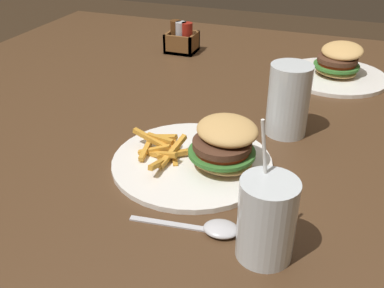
{
  "coord_description": "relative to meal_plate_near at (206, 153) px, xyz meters",
  "views": [
    {
      "loc": [
        0.29,
        -0.92,
        1.21
      ],
      "look_at": [
        0.04,
        -0.26,
        0.8
      ],
      "focal_mm": 42.0,
      "sensor_mm": 36.0,
      "label": 1
    }
  ],
  "objects": [
    {
      "name": "dining_table",
      "position": [
        -0.07,
        0.26,
        -0.14
      ],
      "size": [
        1.62,
        1.36,
        0.76
      ],
      "color": "#4C331E",
      "rests_on": "ground_plane"
    },
    {
      "name": "meal_plate_near",
      "position": [
        0.0,
        0.0,
        0.0
      ],
      "size": [
        0.3,
        0.3,
        0.1
      ],
      "color": "white",
      "rests_on": "dining_table"
    },
    {
      "name": "beer_glass",
      "position": [
        0.11,
        0.18,
        0.04
      ],
      "size": [
        0.09,
        0.09,
        0.15
      ],
      "color": "silver",
      "rests_on": "dining_table"
    },
    {
      "name": "juice_glass",
      "position": [
        0.15,
        -0.19,
        0.03
      ],
      "size": [
        0.08,
        0.08,
        0.2
      ],
      "color": "silver",
      "rests_on": "dining_table"
    },
    {
      "name": "spoon",
      "position": [
        0.07,
        -0.17,
        -0.02
      ],
      "size": [
        0.17,
        0.05,
        0.02
      ],
      "rotation": [
        0.0,
        0.0,
        0.13
      ],
      "color": "silver",
      "rests_on": "dining_table"
    },
    {
      "name": "meal_plate_far",
      "position": [
        0.18,
        0.54,
        0.0
      ],
      "size": [
        0.28,
        0.28,
        0.1
      ],
      "color": "white",
      "rests_on": "dining_table"
    },
    {
      "name": "condiment_caddy",
      "position": [
        -0.28,
        0.6,
        0.01
      ],
      "size": [
        0.09,
        0.08,
        0.09
      ],
      "color": "brown",
      "rests_on": "dining_table"
    }
  ]
}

